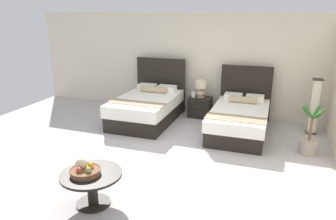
% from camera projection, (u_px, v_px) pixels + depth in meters
% --- Properties ---
extents(ground_plane, '(9.54, 9.45, 0.02)m').
position_uv_depth(ground_plane, '(165.00, 157.00, 5.86)').
color(ground_plane, '#B4AFAC').
extents(wall_back, '(9.54, 0.12, 2.53)m').
position_uv_depth(wall_back, '(205.00, 64.00, 8.10)').
color(wall_back, beige).
rests_on(wall_back, ground).
extents(bed_near_window, '(1.33, 2.07, 1.39)m').
position_uv_depth(bed_near_window, '(148.00, 107.00, 7.65)').
color(bed_near_window, black).
rests_on(bed_near_window, ground).
extents(bed_near_corner, '(1.22, 2.12, 1.32)m').
position_uv_depth(bed_near_corner, '(240.00, 118.00, 6.95)').
color(bed_near_corner, black).
rests_on(bed_near_corner, ground).
extents(nightstand, '(0.55, 0.44, 0.50)m').
position_uv_depth(nightstand, '(200.00, 107.00, 7.98)').
color(nightstand, black).
rests_on(nightstand, ground).
extents(table_lamp, '(0.29, 0.29, 0.43)m').
position_uv_depth(table_lamp, '(201.00, 87.00, 7.84)').
color(table_lamp, '#D3AB8C').
rests_on(table_lamp, nightstand).
extents(vase, '(0.10, 0.10, 0.15)m').
position_uv_depth(vase, '(194.00, 94.00, 7.90)').
color(vase, silver).
rests_on(vase, nightstand).
extents(coffee_table, '(0.84, 0.84, 0.48)m').
position_uv_depth(coffee_table, '(92.00, 182.00, 4.32)').
color(coffee_table, black).
rests_on(coffee_table, ground).
extents(fruit_bowl, '(0.42, 0.42, 0.21)m').
position_uv_depth(fruit_bowl, '(85.00, 170.00, 4.25)').
color(fruit_bowl, brown).
rests_on(fruit_bowl, coffee_table).
extents(loose_apple, '(0.08, 0.08, 0.08)m').
position_uv_depth(loose_apple, '(84.00, 162.00, 4.50)').
color(loose_apple, '#87B049').
rests_on(loose_apple, coffee_table).
extents(floor_lamp_corner, '(0.20, 0.20, 1.21)m').
position_uv_depth(floor_lamp_corner, '(314.00, 107.00, 6.81)').
color(floor_lamp_corner, '#362620').
rests_on(floor_lamp_corner, ground).
extents(potted_palm, '(0.45, 0.47, 0.99)m').
position_uv_depth(potted_palm, '(309.00, 140.00, 5.91)').
color(potted_palm, '#9E9182').
rests_on(potted_palm, ground).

